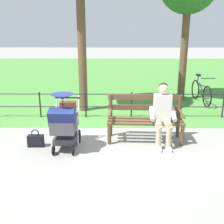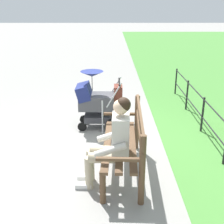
{
  "view_description": "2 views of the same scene",
  "coord_description": "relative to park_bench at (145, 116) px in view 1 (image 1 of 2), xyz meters",
  "views": [
    {
      "loc": [
        -0.14,
        5.49,
        2.33
      ],
      "look_at": [
        -0.1,
        0.17,
        0.7
      ],
      "focal_mm": 44.0,
      "sensor_mm": 36.0,
      "label": 1
    },
    {
      "loc": [
        -4.64,
        0.13,
        2.41
      ],
      "look_at": [
        0.1,
        0.11,
        0.6
      ],
      "focal_mm": 47.24,
      "sensor_mm": 36.0,
      "label": 2
    }
  ],
  "objects": [
    {
      "name": "bicycle",
      "position": [
        -2.15,
        -3.1,
        -0.16
      ],
      "size": [
        0.44,
        1.66,
        0.89
      ],
      "color": "black",
      "rests_on": "ground"
    },
    {
      "name": "person_on_bench",
      "position": [
        -0.33,
        0.22,
        0.15
      ],
      "size": [
        0.55,
        0.74,
        1.28
      ],
      "color": "tan",
      "rests_on": "ground"
    },
    {
      "name": "park_fence",
      "position": [
        0.81,
        -1.52,
        -0.11
      ],
      "size": [
        6.22,
        0.04,
        0.7
      ],
      "color": "black",
      "rests_on": "ground"
    },
    {
      "name": "park_bench",
      "position": [
        0.0,
        0.0,
        0.0
      ],
      "size": [
        1.62,
        0.66,
        0.96
      ],
      "color": "brown",
      "rests_on": "ground"
    },
    {
      "name": "stroller",
      "position": [
        1.64,
        0.53,
        0.07
      ],
      "size": [
        0.52,
        0.9,
        1.15
      ],
      "color": "black",
      "rests_on": "ground"
    },
    {
      "name": "ground_plane",
      "position": [
        0.81,
        0.12,
        -0.53
      ],
      "size": [
        60.0,
        60.0,
        0.0
      ],
      "primitive_type": "plane",
      "color": "gray"
    },
    {
      "name": "handbag",
      "position": [
        2.27,
        0.41,
        -0.4
      ],
      "size": [
        0.32,
        0.14,
        0.37
      ],
      "color": "black",
      "rests_on": "ground"
    },
    {
      "name": "grass_lawn",
      "position": [
        0.81,
        -8.68,
        -0.52
      ],
      "size": [
        40.0,
        16.0,
        0.01
      ],
      "primitive_type": "cube",
      "color": "#478438",
      "rests_on": "ground"
    }
  ]
}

